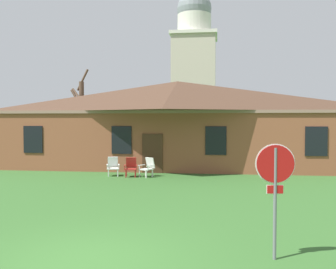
# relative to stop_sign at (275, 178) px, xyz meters

# --- Properties ---
(ground_plane) EXTENTS (200.00, 200.00, 0.00)m
(ground_plane) POSITION_rel_stop_sign_xyz_m (-3.75, -0.54, -1.65)
(ground_plane) COLOR #336028
(brick_building) EXTENTS (21.01, 10.40, 5.39)m
(brick_building) POSITION_rel_stop_sign_xyz_m (-3.75, 17.29, 1.09)
(brick_building) COLOR brown
(brick_building) RESTS_ON ground
(dome_tower) EXTENTS (5.18, 5.18, 18.25)m
(dome_tower) POSITION_rel_stop_sign_xyz_m (-3.77, 35.85, 6.65)
(dome_tower) COLOR #BCB29E
(dome_tower) RESTS_ON ground
(stop_sign) EXTENTS (0.80, 0.14, 2.35)m
(stop_sign) POSITION_rel_stop_sign_xyz_m (0.00, 0.00, 0.00)
(stop_sign) COLOR slate
(stop_sign) RESTS_ON ground
(lawn_chair_by_porch) EXTENTS (0.75, 0.80, 0.96)m
(lawn_chair_by_porch) POSITION_rel_stop_sign_xyz_m (-6.41, 11.00, -1.15)
(lawn_chair_by_porch) COLOR white
(lawn_chair_by_porch) RESTS_ON ground
(lawn_chair_near_door) EXTENTS (0.71, 0.74, 0.96)m
(lawn_chair_near_door) POSITION_rel_stop_sign_xyz_m (-5.44, 10.81, -1.15)
(lawn_chair_near_door) COLOR maroon
(lawn_chair_near_door) RESTS_ON ground
(lawn_chair_left_end) EXTENTS (0.84, 0.87, 0.96)m
(lawn_chair_left_end) POSITION_rel_stop_sign_xyz_m (-4.59, 10.87, -1.15)
(lawn_chair_left_end) COLOR silver
(lawn_chair_left_end) RESTS_ON ground
(bare_tree_beside_building) EXTENTS (1.83, 1.84, 6.66)m
(bare_tree_beside_building) POSITION_rel_stop_sign_xyz_m (-11.13, 19.47, 1.52)
(bare_tree_beside_building) COLOR brown
(bare_tree_beside_building) RESTS_ON ground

